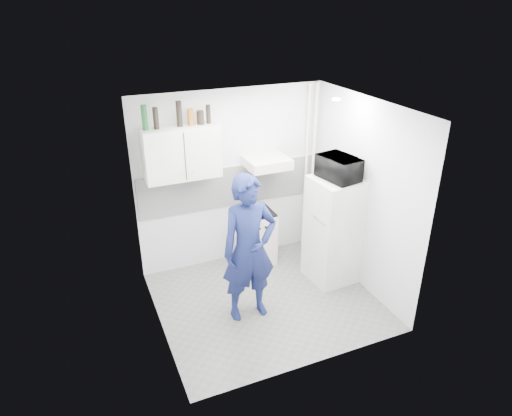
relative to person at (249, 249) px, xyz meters
name	(u,v)px	position (x,y,z in m)	size (l,w,h in m)	color
floor	(266,300)	(0.30, 0.14, -0.95)	(2.80, 2.80, 0.00)	slate
ceiling	(268,108)	(0.30, 0.14, 1.65)	(2.80, 2.80, 0.00)	white
wall_back	(232,179)	(0.30, 1.39, 0.35)	(2.80, 2.80, 0.00)	silver
wall_left	(153,235)	(-1.10, 0.14, 0.35)	(2.60, 2.60, 0.00)	silver
wall_right	(363,196)	(1.70, 0.14, 0.35)	(2.60, 2.60, 0.00)	silver
person	(249,249)	(0.00, 0.00, 0.00)	(0.69, 0.45, 1.90)	#151D4E
stove	(256,237)	(0.57, 1.14, -0.54)	(0.51, 0.51, 0.81)	silver
fridge	(334,230)	(1.40, 0.31, -0.19)	(0.63, 0.63, 1.52)	white
stove_top	(256,212)	(0.57, 1.14, -0.12)	(0.49, 0.49, 0.03)	black
saucepan	(250,208)	(0.50, 1.19, -0.06)	(0.18, 0.18, 0.10)	silver
microwave	(339,168)	(1.40, 0.31, 0.73)	(0.38, 0.56, 0.31)	black
bottle_a	(144,118)	(-0.88, 1.22, 1.41)	(0.07, 0.07, 0.31)	#144C1E
bottle_b	(156,118)	(-0.74, 1.22, 1.39)	(0.07, 0.07, 0.27)	black
bottle_d	(179,114)	(-0.44, 1.22, 1.41)	(0.07, 0.07, 0.32)	black
canister_a	(191,117)	(-0.30, 1.22, 1.36)	(0.08, 0.08, 0.21)	brown
canister_b	(200,118)	(-0.17, 1.22, 1.34)	(0.09, 0.09, 0.17)	black
bottle_e	(208,114)	(-0.06, 1.22, 1.37)	(0.06, 0.06, 0.24)	black
upper_cabinet	(182,153)	(-0.45, 1.22, 0.90)	(1.00, 0.35, 0.70)	white
range_hood	(267,163)	(0.75, 1.14, 0.62)	(0.60, 0.50, 0.14)	silver
backsplash	(232,186)	(0.30, 1.38, 0.25)	(2.74, 0.03, 0.60)	white
pipe_a	(313,168)	(1.60, 1.31, 0.35)	(0.05, 0.05, 2.60)	silver
pipe_b	(306,170)	(1.48, 1.31, 0.35)	(0.04, 0.04, 2.60)	silver
ceiling_spot_fixture	(336,99)	(1.30, 0.34, 1.62)	(0.10, 0.10, 0.02)	white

